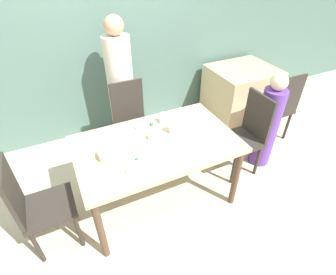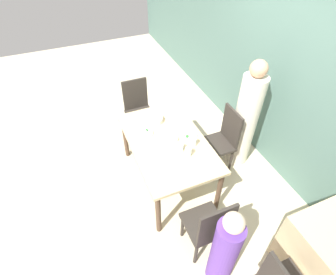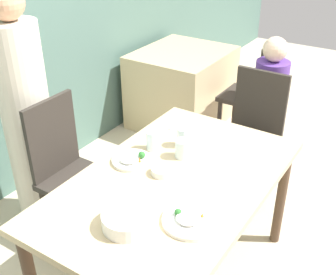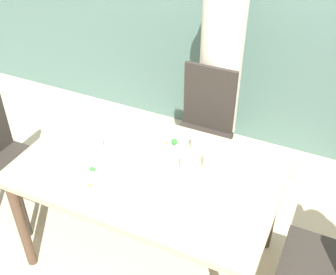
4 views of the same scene
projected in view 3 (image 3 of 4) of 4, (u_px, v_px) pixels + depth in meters
The scene contains 15 objects.
dining_table at pixel (173, 192), 2.16m from camera, with size 1.44×0.88×0.74m.
chair_adult_spot at pixel (69, 169), 2.63m from camera, with size 0.40×0.40×0.94m.
chair_child_spot at pixel (251, 134), 3.02m from camera, with size 0.40×0.40×0.94m.
person_adult at pixel (28, 122), 2.66m from camera, with size 0.31×0.31×1.58m.
person_child at pixel (266, 115), 3.22m from camera, with size 0.25×0.25×1.14m.
bowl_curry at pixel (127, 220), 1.80m from camera, with size 0.22×0.22×0.07m.
plate_rice_adult at pixel (132, 160), 2.25m from camera, with size 0.21×0.21×0.06m.
plate_rice_child at pixel (190, 220), 1.83m from camera, with size 0.26×0.26×0.05m.
bowl_rice_small at pixel (162, 170), 2.16m from camera, with size 0.12×0.12×0.04m.
glass_water_tall at pixel (183, 149), 2.28m from camera, with size 0.08×0.08×0.10m.
glass_water_short at pixel (183, 137), 2.38m from camera, with size 0.07×0.07×0.11m.
glass_water_center at pixel (152, 141), 2.35m from camera, with size 0.07×0.07×0.11m.
fork_steel at pixel (179, 124), 2.64m from camera, with size 0.18×0.03×0.01m.
background_table at pixel (182, 87), 4.11m from camera, with size 0.90×0.78×0.72m.
chair_background at pixel (254, 91), 3.70m from camera, with size 0.40×0.40×0.94m.
Camera 3 is at (-1.48, -0.92, 1.97)m, focal length 45.00 mm.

